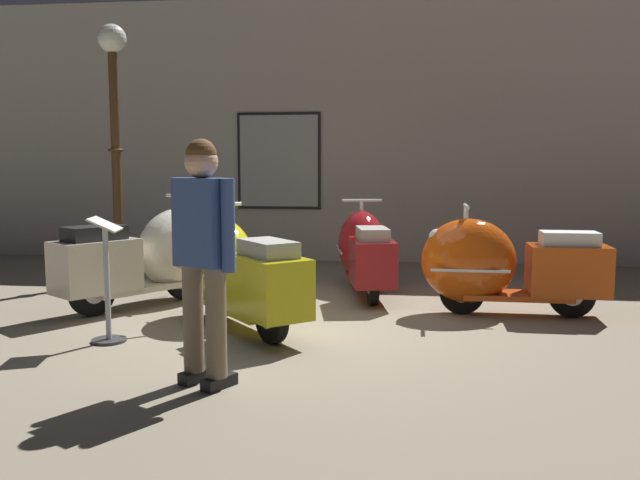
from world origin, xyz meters
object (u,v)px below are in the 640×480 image
at_px(scooter_1, 233,271).
at_px(info_stanchion, 107,291).
at_px(scooter_3, 498,265).
at_px(scooter_0, 156,255).
at_px(visitor_0, 203,245).
at_px(scooter_2, 365,251).
at_px(lamppost, 115,125).

xyz_separation_m(scooter_1, info_stanchion, (-0.87, -0.67, -0.07)).
relative_size(scooter_1, scooter_3, 0.97).
distance_m(scooter_0, visitor_0, 2.74).
height_order(scooter_1, scooter_2, scooter_1).
relative_size(scooter_3, info_stanchion, 1.71).
bearing_deg(lamppost, info_stanchion, -67.96).
xyz_separation_m(scooter_3, lamppost, (-4.37, 1.31, 1.41)).
bearing_deg(info_stanchion, visitor_0, -40.61).
distance_m(scooter_3, lamppost, 4.77).
bearing_deg(scooter_2, lamppost, 72.50).
xyz_separation_m(scooter_0, lamppost, (-0.95, 1.25, 1.38)).
bearing_deg(scooter_1, visitor_0, 148.04).
height_order(scooter_1, visitor_0, visitor_0).
relative_size(scooter_2, scooter_3, 1.01).
bearing_deg(scooter_3, scooter_1, 17.96).
distance_m(scooter_1, info_stanchion, 1.10).
bearing_deg(scooter_3, visitor_0, 48.31).
xyz_separation_m(scooter_0, scooter_1, (1.02, -0.78, -0.01)).
xyz_separation_m(scooter_1, visitor_0, (0.23, -1.62, 0.43)).
bearing_deg(scooter_1, lamppost, 3.94).
relative_size(scooter_3, visitor_0, 1.08).
height_order(visitor_0, info_stanchion, visitor_0).
relative_size(scooter_1, scooter_2, 0.96).
height_order(scooter_2, visitor_0, visitor_0).
bearing_deg(info_stanchion, scooter_2, 50.58).
distance_m(lamppost, info_stanchion, 3.27).
xyz_separation_m(scooter_1, scooter_2, (1.07, 1.68, -0.02)).
distance_m(scooter_1, scooter_2, 1.99).
height_order(scooter_0, visitor_0, visitor_0).
xyz_separation_m(scooter_0, scooter_2, (2.08, 0.90, -0.04)).
xyz_separation_m(scooter_1, lamppost, (-1.97, 2.04, 1.40)).
bearing_deg(scooter_1, scooter_0, 12.28).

